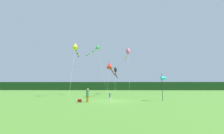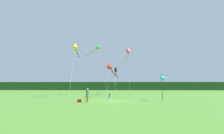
% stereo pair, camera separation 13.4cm
% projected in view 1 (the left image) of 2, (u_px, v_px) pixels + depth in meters
% --- Properties ---
extents(ground_plane, '(120.00, 120.00, 0.00)m').
position_uv_depth(ground_plane, '(111.00, 101.00, 20.88)').
color(ground_plane, '#4C842D').
extents(distant_treeline, '(108.00, 2.99, 3.46)m').
position_uv_depth(distant_treeline, '(114.00, 86.00, 65.75)').
color(distant_treeline, '#193D19').
rests_on(distant_treeline, ground).
extents(person_adult, '(0.38, 0.38, 1.73)m').
position_uv_depth(person_adult, '(88.00, 95.00, 19.19)').
color(person_adult, olive).
rests_on(person_adult, ground).
extents(person_child, '(0.27, 0.27, 1.23)m').
position_uv_depth(person_child, '(110.00, 96.00, 20.56)').
color(person_child, silver).
rests_on(person_child, ground).
extents(cooler_box, '(0.47, 0.37, 0.35)m').
position_uv_depth(cooler_box, '(80.00, 101.00, 19.42)').
color(cooler_box, red).
rests_on(cooler_box, ground).
extents(banner_flag_pole, '(0.90, 0.70, 3.78)m').
position_uv_depth(banner_flag_pole, '(164.00, 78.00, 21.08)').
color(banner_flag_pole, black).
rests_on(banner_flag_pole, ground).
extents(kite_green, '(5.79, 6.89, 11.40)m').
position_uv_depth(kite_green, '(96.00, 48.00, 34.33)').
color(kite_green, '#B2B2B2').
rests_on(kite_green, ground).
extents(kite_black, '(1.00, 10.06, 6.87)m').
position_uv_depth(kite_black, '(116.00, 71.00, 39.42)').
color(kite_black, '#B2B2B2').
rests_on(kite_black, ground).
extents(kite_red, '(1.65, 7.61, 6.52)m').
position_uv_depth(kite_red, '(110.00, 66.00, 28.04)').
color(kite_red, '#B2B2B2').
rests_on(kite_red, ground).
extents(kite_yellow, '(1.21, 8.75, 10.62)m').
position_uv_depth(kite_yellow, '(75.00, 46.00, 29.79)').
color(kite_yellow, '#B2B2B2').
rests_on(kite_yellow, ground).
extents(kite_rainbow, '(1.06, 6.88, 10.79)m').
position_uv_depth(kite_rainbow, '(128.00, 52.00, 35.94)').
color(kite_rainbow, '#B2B2B2').
rests_on(kite_rainbow, ground).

